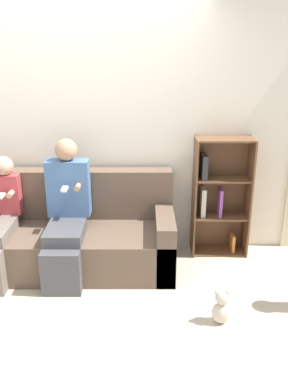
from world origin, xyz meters
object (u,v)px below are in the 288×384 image
object	(u,v)px
couch	(64,236)
teddy_bear	(222,308)
child_seated	(1,220)
adult_seated	(67,209)
bookshelf	(219,196)

from	to	relation	value
couch	teddy_bear	size ratio (longest dim) A/B	7.27
teddy_bear	couch	bearing A→B (deg)	146.41
couch	child_seated	distance (m)	0.61
adult_seated	child_seated	bearing A→B (deg)	-176.32
adult_seated	teddy_bear	xyz separation A→B (m)	(1.33, -0.81, -0.51)
child_seated	couch	bearing A→B (deg)	16.39
child_seated	bookshelf	size ratio (longest dim) A/B	0.89
adult_seated	teddy_bear	distance (m)	1.64
child_seated	adult_seated	bearing A→B (deg)	3.68
couch	bookshelf	world-z (taller)	bookshelf
couch	adult_seated	xyz separation A→B (m)	(0.07, -0.12, 0.34)
couch	teddy_bear	world-z (taller)	couch
teddy_bear	bookshelf	bearing A→B (deg)	82.57
adult_seated	child_seated	distance (m)	0.62
bookshelf	teddy_bear	world-z (taller)	bookshelf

